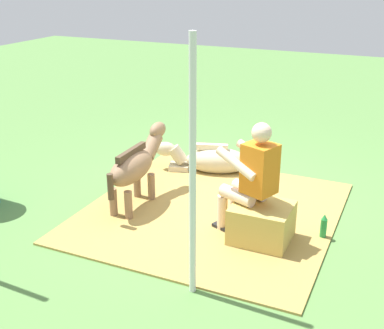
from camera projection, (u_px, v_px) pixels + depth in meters
name	position (u px, v px, depth m)	size (l,w,h in m)	color
ground_plane	(215.00, 203.00, 6.23)	(24.00, 24.00, 0.00)	#568442
hay_patch	(211.00, 211.00, 5.98)	(2.82, 2.94, 0.02)	#AD8C47
hay_bale	(261.00, 223.00, 5.29)	(0.61, 0.55, 0.42)	tan
person_seated	(251.00, 176.00, 5.20)	(0.72, 0.56, 1.30)	beige
pony_standing	(136.00, 165.00, 5.97)	(0.34, 1.35, 0.88)	#8C6B4C
pony_lying	(210.00, 160.00, 7.07)	(1.35, 0.66, 0.42)	beige
soda_bottle	(324.00, 227.00, 5.36)	(0.07, 0.07, 0.29)	#268C3F
tent_pole_left	(193.00, 174.00, 4.13)	(0.06, 0.06, 2.27)	silver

